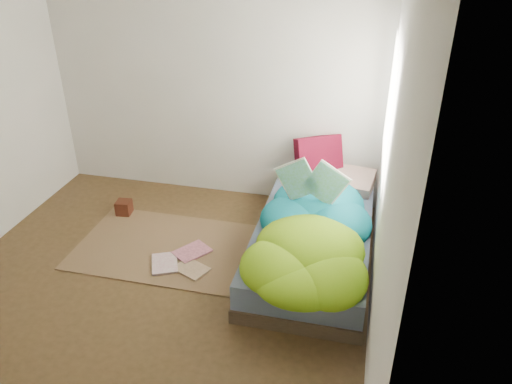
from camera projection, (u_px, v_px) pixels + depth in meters
ground at (155, 286)px, 4.18m from camera, size 3.50×3.50×0.00m
room_walls at (134, 99)px, 3.40m from camera, size 3.54×3.54×2.62m
bed at (313, 241)px, 4.46m from camera, size 1.00×2.00×0.34m
duvet at (312, 222)px, 4.11m from camera, size 0.96×1.84×0.34m
rug at (164, 246)px, 4.68m from camera, size 1.60×1.10×0.01m
pillow_floral at (342, 180)px, 4.99m from camera, size 0.65×0.46×0.14m
pillow_magenta at (319, 159)px, 5.03m from camera, size 0.47×0.36×0.46m
open_book at (312, 172)px, 4.19m from camera, size 0.52×0.15×0.31m
wooden_box at (124, 207)px, 5.16m from camera, size 0.16×0.16×0.14m
floor_book_a at (152, 265)px, 4.40m from camera, size 0.33×0.37×0.02m
floor_book_b at (185, 246)px, 4.64m from camera, size 0.37×0.39×0.03m
floor_book_c at (183, 275)px, 4.27m from camera, size 0.35×0.31×0.02m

